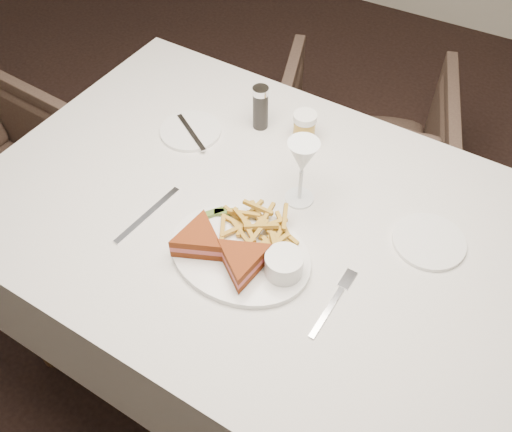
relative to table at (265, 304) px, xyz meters
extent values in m
plane|color=black|center=(-0.29, -0.13, -0.38)|extent=(5.00, 5.00, 0.00)
cube|color=silver|center=(0.00, 0.00, 0.00)|extent=(1.41, 0.98, 0.75)
imported|color=#46352B|center=(-0.04, 0.83, -0.06)|extent=(0.75, 0.73, 0.63)
ellipsoid|color=white|center=(0.00, -0.13, 0.38)|extent=(0.33, 0.27, 0.01)
cube|color=silver|center=(-0.24, -0.13, 0.38)|extent=(0.04, 0.21, 0.00)
cylinder|color=white|center=(-0.31, 0.16, 0.38)|extent=(0.16, 0.16, 0.01)
cylinder|color=white|center=(0.35, 0.10, 0.38)|extent=(0.16, 0.16, 0.01)
cylinder|color=black|center=(-0.16, 0.27, 0.44)|extent=(0.04, 0.04, 0.12)
cylinder|color=#B3862B|center=(-0.04, 0.28, 0.42)|extent=(0.06, 0.06, 0.08)
cube|color=#456222|center=(-0.08, -0.05, 0.40)|extent=(0.06, 0.04, 0.01)
cube|color=#456222|center=(-0.10, -0.07, 0.40)|extent=(0.05, 0.05, 0.01)
cylinder|color=white|center=(0.11, -0.13, 0.42)|extent=(0.08, 0.08, 0.05)
camera|label=1|loc=(0.39, -0.76, 1.36)|focal=40.00mm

